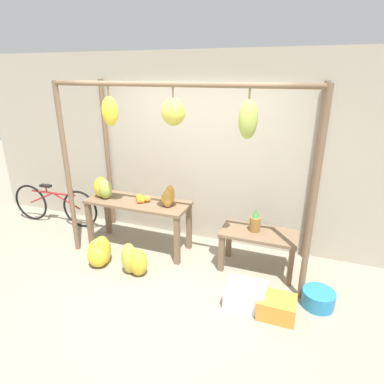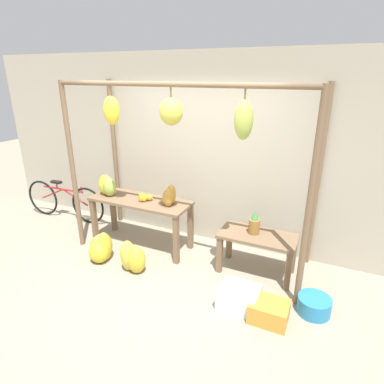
{
  "view_description": "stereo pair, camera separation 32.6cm",
  "coord_description": "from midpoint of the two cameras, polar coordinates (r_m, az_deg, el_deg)",
  "views": [
    {
      "loc": [
        1.5,
        -2.86,
        2.5
      ],
      "look_at": [
        0.1,
        0.9,
        1.0
      ],
      "focal_mm": 30.0,
      "sensor_mm": 36.0,
      "label": 1
    },
    {
      "loc": [
        1.8,
        -2.74,
        2.5
      ],
      "look_at": [
        0.1,
        0.9,
        1.0
      ],
      "focal_mm": 30.0,
      "sensor_mm": 36.0,
      "label": 2
    }
  ],
  "objects": [
    {
      "name": "shop_wall_back",
      "position": [
        4.8,
        4.32,
        7.14
      ],
      "size": [
        8.0,
        0.08,
        2.8
      ],
      "color": "#B2A893",
      "rests_on": "ground_plane"
    },
    {
      "name": "orange_pile",
      "position": [
        4.68,
        -6.47,
        -1.01
      ],
      "size": [
        0.23,
        0.18,
        0.1
      ],
      "color": "orange",
      "rests_on": "display_table_main"
    },
    {
      "name": "blue_bucket",
      "position": [
        4.03,
        23.17,
        -18.09
      ],
      "size": [
        0.36,
        0.36,
        0.19
      ],
      "color": "teal",
      "rests_on": "ground_plane"
    },
    {
      "name": "banana_pile_ground_right",
      "position": [
        4.36,
        -8.42,
        -11.53
      ],
      "size": [
        0.42,
        0.29,
        0.44
      ],
      "color": "gold",
      "rests_on": "ground_plane"
    },
    {
      "name": "banana_pile_ground_left",
      "position": [
        4.72,
        -13.96,
        -9.63
      ],
      "size": [
        0.41,
        0.43,
        0.43
      ],
      "color": "yellow",
      "rests_on": "ground_plane"
    },
    {
      "name": "display_table_main",
      "position": [
        4.79,
        -7.21,
        -2.79
      ],
      "size": [
        1.52,
        0.56,
        0.75
      ],
      "color": "brown",
      "rests_on": "ground_plane"
    },
    {
      "name": "display_table_side",
      "position": [
        4.31,
        13.69,
        -8.77
      ],
      "size": [
        0.98,
        0.5,
        0.55
      ],
      "color": "brown",
      "rests_on": "ground_plane"
    },
    {
      "name": "papaya_pile",
      "position": [
        4.46,
        -2.03,
        -0.84
      ],
      "size": [
        0.22,
        0.26,
        0.29
      ],
      "color": "gold",
      "rests_on": "display_table_main"
    },
    {
      "name": "fruit_crate_purple",
      "position": [
        3.77,
        16.09,
        -19.79
      ],
      "size": [
        0.4,
        0.32,
        0.22
      ],
      "color": "orange",
      "rests_on": "ground_plane"
    },
    {
      "name": "parked_bicycle",
      "position": [
        6.12,
        -20.33,
        -1.48
      ],
      "size": [
        1.68,
        0.14,
        0.7
      ],
      "color": "black",
      "rests_on": "ground_plane"
    },
    {
      "name": "fruit_crate_white",
      "position": [
        3.86,
        10.86,
        -17.94
      ],
      "size": [
        0.44,
        0.36,
        0.25
      ],
      "color": "silver",
      "rests_on": "ground_plane"
    },
    {
      "name": "banana_pile_on_table",
      "position": [
        4.95,
        -13.01,
        1.06
      ],
      "size": [
        0.33,
        0.26,
        0.31
      ],
      "color": "#9EB247",
      "rests_on": "display_table_main"
    },
    {
      "name": "pineapple_cluster",
      "position": [
        4.23,
        13.27,
        -5.58
      ],
      "size": [
        0.14,
        0.15,
        0.32
      ],
      "color": "olive",
      "rests_on": "display_table_side"
    },
    {
      "name": "ground_plane",
      "position": [
        4.1,
        -4.49,
        -17.21
      ],
      "size": [
        20.0,
        20.0,
        0.0
      ],
      "primitive_type": "plane",
      "color": "gray"
    },
    {
      "name": "stall_awning",
      "position": [
        3.97,
        0.31,
        9.13
      ],
      "size": [
        3.28,
        1.12,
        2.41
      ],
      "color": "brown",
      "rests_on": "ground_plane"
    }
  ]
}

